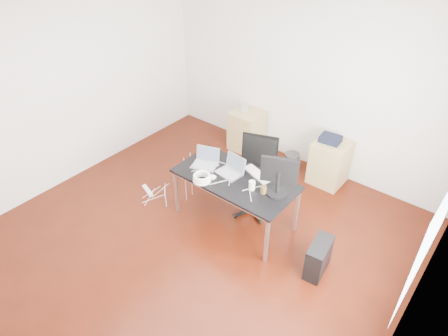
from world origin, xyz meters
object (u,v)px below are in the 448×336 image
Objects in this scene: filing_cabinet_right at (330,162)px; filing_cabinet_left at (247,130)px; office_chair at (256,172)px; desk at (235,181)px; pc_tower at (318,258)px.

filing_cabinet_left is at bearing 180.00° from filing_cabinet_right.
office_chair reaches higher than filing_cabinet_left.
filing_cabinet_left is (-1.03, 1.22, -0.26)m from office_chair.
pc_tower is at bearing -3.56° from desk.
pc_tower is (0.74, -1.72, -0.13)m from filing_cabinet_right.
pc_tower is (1.32, -0.08, -0.46)m from desk.
filing_cabinet_left is 1.00× the size of filing_cabinet_right.
office_chair is (0.04, 0.41, -0.07)m from desk.
desk is 0.42m from office_chair.
pc_tower is at bearing -66.77° from filing_cabinet_right.
office_chair is 1.54× the size of filing_cabinet_left.
filing_cabinet_right is at bearing 0.00° from filing_cabinet_left.
desk is at bearing -58.71° from filing_cabinet_left.
filing_cabinet_right is (1.57, 0.00, 0.00)m from filing_cabinet_left.
desk is at bearing 168.62° from pc_tower.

